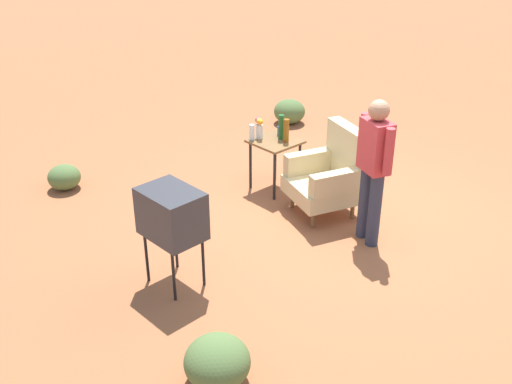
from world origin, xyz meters
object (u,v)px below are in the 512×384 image
Objects in this scene: side_table at (275,148)px; bottle_wine_green at (281,127)px; person_standing at (374,164)px; flower_vase at (259,127)px; tv_on_stand at (172,214)px; armchair at (331,174)px; bottle_short_clear at (252,132)px; soda_can_blue at (280,131)px; bottle_tall_amber at (286,131)px.

side_table is 0.28m from bottle_wine_green.
person_standing reaches higher than flower_vase.
side_table is at bearing 111.22° from tv_on_stand.
tv_on_stand is at bearing -110.71° from person_standing.
side_table is 0.41× the size of person_standing.
armchair is at bearing 164.99° from person_standing.
bottle_short_clear is (-1.12, -0.26, 0.28)m from armchair.
tv_on_stand is at bearing -68.36° from soda_can_blue.
bottle_wine_green reaches higher than side_table.
tv_on_stand is 2.35m from flower_vase.
bottle_short_clear is at bearing -178.17° from person_standing.
bottle_wine_green is at bearing 171.87° from person_standing.
armchair reaches higher than bottle_short_clear.
side_table is 3.39× the size of bottle_short_clear.
bottle_short_clear is (-0.14, -0.36, 0.04)m from soda_can_blue.
flower_vase is (-0.21, -0.19, -0.01)m from bottle_wine_green.
tv_on_stand reaches higher than bottle_wine_green.
soda_can_blue is at bearing 170.00° from person_standing.
bottle_wine_green reaches higher than bottle_tall_amber.
bottle_wine_green is (0.01, 0.09, 0.26)m from side_table.
armchair is 0.88m from person_standing.
tv_on_stand is 2.54m from soda_can_blue.
bottle_wine_green is at bearing 167.89° from bottle_tall_amber.
bottle_short_clear is at bearing -167.10° from armchair.
bottle_wine_green is at bearing 42.31° from flower_vase.
armchair reaches higher than bottle_tall_amber.
bottle_short_clear is (-0.22, -0.20, 0.20)m from side_table.
tv_on_stand is 2.27m from bottle_short_clear.
bottle_short_clear is (-1.85, -0.06, -0.16)m from person_standing.
flower_vase reaches higher than side_table.
bottle_short_clear is (-0.35, -0.27, -0.05)m from bottle_tall_amber.
person_standing is at bearing -8.13° from bottle_wine_green.
bottle_tall_amber is at bearing 107.82° from tv_on_stand.
tv_on_stand is 8.44× the size of soda_can_blue.
tv_on_stand reaches higher than bottle_tall_amber.
bottle_tall_amber is at bearing 172.18° from person_standing.
side_table is 0.33m from flower_vase.
person_standing is at bearing 69.29° from tv_on_stand.
tv_on_stand reaches higher than soda_can_blue.
bottle_wine_green is (-0.11, 0.02, 0.01)m from bottle_tall_amber.
soda_can_blue is 0.25m from bottle_tall_amber.
side_table is 0.66× the size of tv_on_stand.
person_standing is 6.19× the size of flower_vase.
flower_vase is (-0.11, -0.26, 0.09)m from soda_can_blue.
armchair is 1.01m from soda_can_blue.
bottle_tall_amber reaches higher than soda_can_blue.
bottle_tall_amber is (-1.51, 0.21, -0.11)m from person_standing.
soda_can_blue is at bearing 66.48° from flower_vase.
side_table is 5.55× the size of soda_can_blue.
bottle_tall_amber is (0.21, -0.10, 0.09)m from soda_can_blue.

